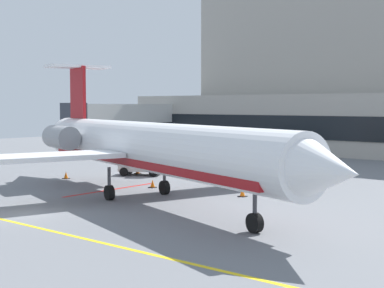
% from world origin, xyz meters
% --- Properties ---
extents(ground, '(120.00, 120.00, 0.11)m').
position_xyz_m(ground, '(-0.00, -0.00, -0.05)').
color(ground, slate).
extents(jet_bridge_west, '(2.40, 17.17, 5.95)m').
position_xyz_m(jet_bridge_west, '(-25.54, 30.70, 4.57)').
color(jet_bridge_west, silver).
rests_on(jet_bridge_west, ground).
extents(regional_jet, '(31.78, 25.71, 8.70)m').
position_xyz_m(regional_jet, '(1.63, 7.42, 3.18)').
color(regional_jet, white).
rests_on(regional_jet, ground).
extents(pushback_tractor, '(3.92, 3.47, 1.90)m').
position_xyz_m(pushback_tractor, '(-6.40, 15.88, 0.88)').
color(pushback_tractor, silver).
rests_on(pushback_tractor, ground).
extents(belt_loader, '(3.34, 3.64, 2.10)m').
position_xyz_m(belt_loader, '(-1.11, 27.23, 0.95)').
color(belt_loader, '#E5B20C').
rests_on(belt_loader, ground).
extents(fuel_tank, '(8.33, 3.04, 2.91)m').
position_xyz_m(fuel_tank, '(-10.78, 30.18, 1.61)').
color(fuel_tank, white).
rests_on(fuel_tank, ground).
extents(safety_cone_alpha, '(0.47, 0.47, 0.55)m').
position_xyz_m(safety_cone_alpha, '(-7.64, 16.17, 0.25)').
color(safety_cone_alpha, orange).
rests_on(safety_cone_alpha, ground).
extents(safety_cone_bravo, '(0.47, 0.47, 0.55)m').
position_xyz_m(safety_cone_bravo, '(5.77, 12.00, 0.25)').
color(safety_cone_bravo, orange).
rests_on(safety_cone_bravo, ground).
extents(safety_cone_charlie, '(0.47, 0.47, 0.55)m').
position_xyz_m(safety_cone_charlie, '(-9.59, 10.30, 0.25)').
color(safety_cone_charlie, orange).
rests_on(safety_cone_charlie, ground).
extents(safety_cone_delta, '(0.47, 0.47, 0.55)m').
position_xyz_m(safety_cone_delta, '(-1.19, 11.18, 0.25)').
color(safety_cone_delta, orange).
rests_on(safety_cone_delta, ground).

